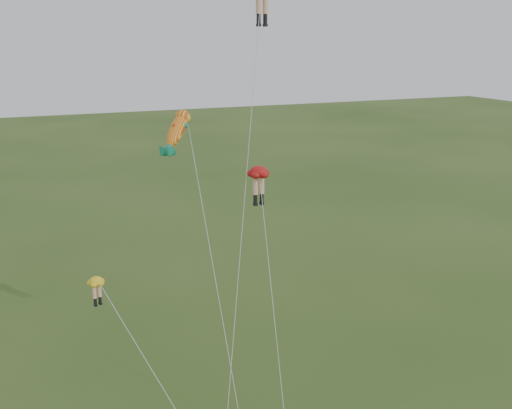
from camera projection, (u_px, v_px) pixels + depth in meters
name	position (u px, v px, depth m)	size (l,w,h in m)	color
legs_kite_red_mid	(259.00, 179.00, 32.76)	(2.47, 8.83, 13.92)	#B11312
legs_kite_yellow	(103.00, 295.00, 28.70)	(5.36, 9.51, 9.37)	yellow
fish_kite	(178.00, 131.00, 30.71)	(2.43, 10.83, 17.45)	yellow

